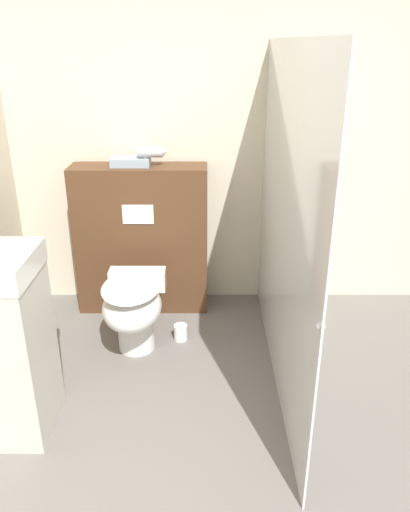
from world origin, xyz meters
TOP-DOWN VIEW (x-y plane):
  - wall_back at (0.00, 2.20)m, footprint 8.00×0.06m
  - partition_panel at (-0.48, 2.01)m, footprint 0.98×0.29m
  - shower_glass at (0.43, 1.14)m, footprint 0.04×2.06m
  - toilet at (-0.47, 1.36)m, footprint 0.38×0.62m
  - hair_drier at (-0.38, 1.99)m, footprint 0.20×0.08m
  - folded_towel at (-0.53, 2.02)m, footprint 0.27×0.17m
  - spare_toilet_roll at (-0.18, 1.51)m, footprint 0.09×0.09m

SIDE VIEW (x-z plane):
  - spare_toilet_roll at x=-0.18m, z-range 0.00..0.11m
  - toilet at x=-0.47m, z-range 0.07..0.59m
  - partition_panel at x=-0.48m, z-range 0.00..1.11m
  - shower_glass at x=0.43m, z-range 0.00..1.94m
  - folded_towel at x=-0.53m, z-range 1.11..1.17m
  - hair_drier at x=-0.38m, z-range 1.14..1.28m
  - wall_back at x=0.00m, z-range 0.00..2.50m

